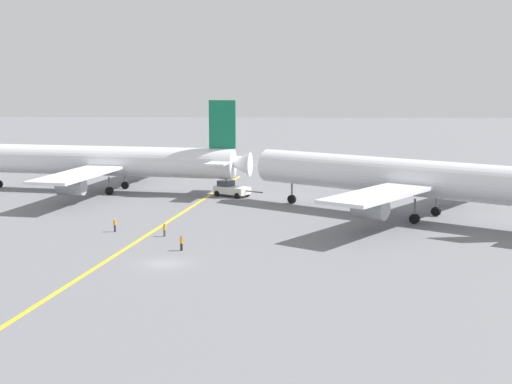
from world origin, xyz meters
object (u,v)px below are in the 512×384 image
(pushback_tug, at_px, (231,189))
(airliner_being_pushed, at_px, (408,178))
(airliner_at_gate_left, at_px, (101,161))
(ground_crew_wing_walker_right, at_px, (115,225))
(ground_crew_ramp_agent_by_cones, at_px, (165,230))
(ground_crew_marshaller_foreground, at_px, (181,243))

(pushback_tug, bearing_deg, airliner_being_pushed, -34.86)
(airliner_at_gate_left, bearing_deg, ground_crew_wing_walker_right, -73.45)
(airliner_at_gate_left, height_order, airliner_being_pushed, airliner_being_pushed)
(airliner_at_gate_left, xyz_separation_m, ground_crew_ramp_agent_by_cones, (16.48, -35.77, -4.27))
(ground_crew_marshaller_foreground, relative_size, ground_crew_ramp_agent_by_cones, 1.03)
(ground_crew_wing_walker_right, xyz_separation_m, ground_crew_ramp_agent_by_cones, (6.59, -2.49, -0.07))
(airliner_being_pushed, bearing_deg, pushback_tug, 145.14)
(ground_crew_marshaller_foreground, distance_m, ground_crew_wing_walker_right, 13.73)
(airliner_at_gate_left, relative_size, ground_crew_wing_walker_right, 30.88)
(pushback_tug, distance_m, ground_crew_wing_walker_right, 31.29)
(airliner_at_gate_left, height_order, pushback_tug, airliner_at_gate_left)
(airliner_being_pushed, distance_m, ground_crew_ramp_agent_by_cones, 34.24)
(pushback_tug, bearing_deg, ground_crew_ramp_agent_by_cones, -100.41)
(airliner_being_pushed, bearing_deg, ground_crew_wing_walker_right, -163.59)
(airliner_being_pushed, relative_size, ground_crew_wing_walker_right, 26.65)
(ground_crew_marshaller_foreground, bearing_deg, pushback_tug, 86.03)
(airliner_at_gate_left, relative_size, pushback_tug, 6.36)
(airliner_at_gate_left, height_order, ground_crew_wing_walker_right, airliner_at_gate_left)
(airliner_at_gate_left, xyz_separation_m, ground_crew_wing_walker_right, (9.89, -33.28, -4.20))
(ground_crew_marshaller_foreground, xyz_separation_m, ground_crew_wing_walker_right, (-9.65, 9.77, 0.04))
(ground_crew_wing_walker_right, relative_size, ground_crew_ramp_agent_by_cones, 1.07)
(airliner_at_gate_left, height_order, ground_crew_marshaller_foreground, airliner_at_gate_left)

